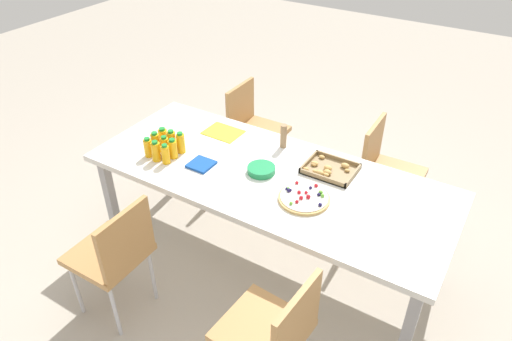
{
  "coord_description": "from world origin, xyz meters",
  "views": [
    {
      "loc": [
        1.19,
        -2.08,
        2.41
      ],
      "look_at": [
        -0.06,
        -0.04,
        0.75
      ],
      "focal_mm": 32.84,
      "sensor_mm": 36.0,
      "label": 1
    }
  ],
  "objects_px": {
    "paper_folder": "(223,132)",
    "snack_tray": "(329,169)",
    "chair_near_left": "(115,252)",
    "juice_bottle_6": "(163,138)",
    "juice_bottle_3": "(156,143)",
    "juice_bottle_5": "(173,149)",
    "chair_far_right": "(385,167)",
    "juice_bottle_7": "(172,141)",
    "fruit_pizza": "(304,198)",
    "juice_bottle_2": "(166,154)",
    "cardboard_tube": "(284,136)",
    "juice_bottle_1": "(156,151)",
    "chair_near_right": "(274,330)",
    "napkin_stack": "(201,164)",
    "plate_stack": "(261,170)",
    "party_table": "(268,181)",
    "juice_bottle_4": "(165,146)",
    "chair_far_left": "(252,125)",
    "juice_bottle_0": "(148,148)"
  },
  "relations": [
    {
      "from": "paper_folder",
      "to": "snack_tray",
      "type": "bearing_deg",
      "value": -2.92
    },
    {
      "from": "chair_near_left",
      "to": "juice_bottle_6",
      "type": "bearing_deg",
      "value": 18.31
    },
    {
      "from": "juice_bottle_3",
      "to": "juice_bottle_5",
      "type": "bearing_deg",
      "value": 2.6
    },
    {
      "from": "chair_far_right",
      "to": "juice_bottle_6",
      "type": "relative_size",
      "value": 6.02
    },
    {
      "from": "juice_bottle_7",
      "to": "fruit_pizza",
      "type": "xyz_separation_m",
      "value": [
        1.0,
        -0.02,
        -0.06
      ]
    },
    {
      "from": "juice_bottle_2",
      "to": "paper_folder",
      "type": "xyz_separation_m",
      "value": [
        0.09,
        0.51,
        -0.06
      ]
    },
    {
      "from": "juice_bottle_5",
      "to": "cardboard_tube",
      "type": "relative_size",
      "value": 0.83
    },
    {
      "from": "juice_bottle_2",
      "to": "juice_bottle_5",
      "type": "xyz_separation_m",
      "value": [
        -0.0,
        0.08,
        0.0
      ]
    },
    {
      "from": "paper_folder",
      "to": "juice_bottle_2",
      "type": "bearing_deg",
      "value": -99.98
    },
    {
      "from": "juice_bottle_7",
      "to": "cardboard_tube",
      "type": "relative_size",
      "value": 0.89
    },
    {
      "from": "juice_bottle_5",
      "to": "juice_bottle_6",
      "type": "bearing_deg",
      "value": 152.97
    },
    {
      "from": "juice_bottle_2",
      "to": "juice_bottle_6",
      "type": "bearing_deg",
      "value": 134.99
    },
    {
      "from": "juice_bottle_1",
      "to": "juice_bottle_7",
      "type": "relative_size",
      "value": 0.96
    },
    {
      "from": "juice_bottle_6",
      "to": "fruit_pizza",
      "type": "relative_size",
      "value": 0.46
    },
    {
      "from": "chair_near_right",
      "to": "snack_tray",
      "type": "height_order",
      "value": "chair_near_right"
    },
    {
      "from": "fruit_pizza",
      "to": "napkin_stack",
      "type": "relative_size",
      "value": 2.0
    },
    {
      "from": "juice_bottle_3",
      "to": "juice_bottle_5",
      "type": "height_order",
      "value": "juice_bottle_3"
    },
    {
      "from": "juice_bottle_3",
      "to": "plate_stack",
      "type": "relative_size",
      "value": 0.84
    },
    {
      "from": "juice_bottle_2",
      "to": "paper_folder",
      "type": "height_order",
      "value": "juice_bottle_2"
    },
    {
      "from": "snack_tray",
      "to": "juice_bottle_5",
      "type": "bearing_deg",
      "value": -157.31
    },
    {
      "from": "juice_bottle_2",
      "to": "napkin_stack",
      "type": "bearing_deg",
      "value": 23.78
    },
    {
      "from": "juice_bottle_7",
      "to": "paper_folder",
      "type": "bearing_deg",
      "value": 66.69
    },
    {
      "from": "party_table",
      "to": "juice_bottle_4",
      "type": "distance_m",
      "value": 0.72
    },
    {
      "from": "juice_bottle_3",
      "to": "juice_bottle_6",
      "type": "distance_m",
      "value": 0.08
    },
    {
      "from": "juice_bottle_6",
      "to": "juice_bottle_4",
      "type": "bearing_deg",
      "value": -43.3
    },
    {
      "from": "party_table",
      "to": "juice_bottle_1",
      "type": "relative_size",
      "value": 16.05
    },
    {
      "from": "chair_near_right",
      "to": "napkin_stack",
      "type": "height_order",
      "value": "chair_near_right"
    },
    {
      "from": "chair_far_right",
      "to": "juice_bottle_4",
      "type": "distance_m",
      "value": 1.57
    },
    {
      "from": "juice_bottle_3",
      "to": "plate_stack",
      "type": "xyz_separation_m",
      "value": [
        0.72,
        0.16,
        -0.05
      ]
    },
    {
      "from": "chair_far_right",
      "to": "juice_bottle_3",
      "type": "height_order",
      "value": "juice_bottle_3"
    },
    {
      "from": "chair_far_left",
      "to": "paper_folder",
      "type": "relative_size",
      "value": 3.19
    },
    {
      "from": "party_table",
      "to": "cardboard_tube",
      "type": "relative_size",
      "value": 13.7
    },
    {
      "from": "chair_far_right",
      "to": "juice_bottle_0",
      "type": "distance_m",
      "value": 1.68
    },
    {
      "from": "paper_folder",
      "to": "cardboard_tube",
      "type": "bearing_deg",
      "value": 7.17
    },
    {
      "from": "chair_far_right",
      "to": "snack_tray",
      "type": "bearing_deg",
      "value": -21.61
    },
    {
      "from": "cardboard_tube",
      "to": "paper_folder",
      "type": "distance_m",
      "value": 0.47
    },
    {
      "from": "juice_bottle_2",
      "to": "juice_bottle_7",
      "type": "relative_size",
      "value": 0.92
    },
    {
      "from": "juice_bottle_6",
      "to": "plate_stack",
      "type": "bearing_deg",
      "value": 6.07
    },
    {
      "from": "juice_bottle_3",
      "to": "napkin_stack",
      "type": "bearing_deg",
      "value": 3.78
    },
    {
      "from": "party_table",
      "to": "juice_bottle_6",
      "type": "relative_size",
      "value": 16.64
    },
    {
      "from": "chair_far_left",
      "to": "plate_stack",
      "type": "height_order",
      "value": "chair_far_left"
    },
    {
      "from": "party_table",
      "to": "paper_folder",
      "type": "height_order",
      "value": "paper_folder"
    },
    {
      "from": "fruit_pizza",
      "to": "juice_bottle_1",
      "type": "bearing_deg",
      "value": -172.66
    },
    {
      "from": "chair_far_left",
      "to": "juice_bottle_4",
      "type": "height_order",
      "value": "juice_bottle_4"
    },
    {
      "from": "snack_tray",
      "to": "plate_stack",
      "type": "relative_size",
      "value": 1.81
    },
    {
      "from": "chair_near_left",
      "to": "chair_near_right",
      "type": "distance_m",
      "value": 1.04
    },
    {
      "from": "chair_far_right",
      "to": "paper_folder",
      "type": "bearing_deg",
      "value": -64.77
    },
    {
      "from": "fruit_pizza",
      "to": "paper_folder",
      "type": "bearing_deg",
      "value": 155.24
    },
    {
      "from": "juice_bottle_7",
      "to": "chair_far_right",
      "type": "bearing_deg",
      "value": 36.32
    },
    {
      "from": "chair_near_right",
      "to": "juice_bottle_4",
      "type": "distance_m",
      "value": 1.42
    }
  ]
}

